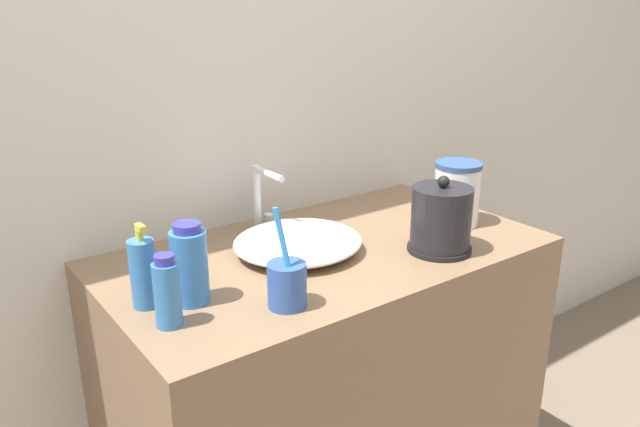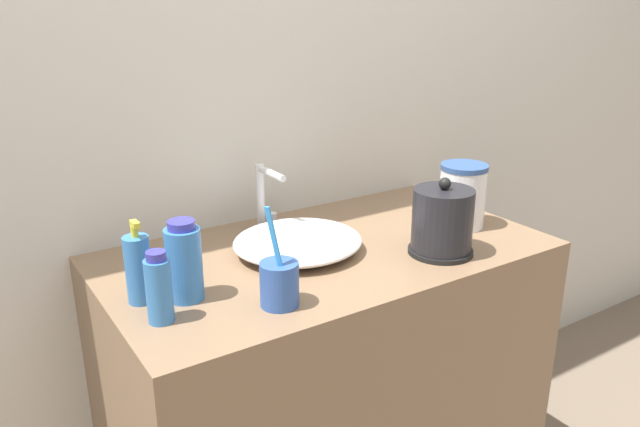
% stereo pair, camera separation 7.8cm
% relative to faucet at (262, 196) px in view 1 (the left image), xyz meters
% --- Properties ---
extents(wall_back, '(6.00, 0.04, 2.60)m').
position_rel_faucet_xyz_m(wall_back, '(0.06, 0.13, 0.35)').
color(wall_back, beige).
rests_on(wall_back, ground_plane).
extents(vanity_counter, '(1.11, 0.62, 0.84)m').
position_rel_faucet_xyz_m(vanity_counter, '(0.06, -0.20, -0.52)').
color(vanity_counter, brown).
rests_on(vanity_counter, ground_plane).
extents(sink_basin, '(0.33, 0.30, 0.06)m').
position_rel_faucet_xyz_m(sink_basin, '(-0.01, -0.18, -0.07)').
color(sink_basin, white).
rests_on(sink_basin, vanity_counter).
extents(faucet, '(0.06, 0.14, 0.18)m').
position_rel_faucet_xyz_m(faucet, '(0.00, 0.00, 0.00)').
color(faucet, silver).
rests_on(faucet, vanity_counter).
extents(electric_kettle, '(0.16, 0.16, 0.19)m').
position_rel_faucet_xyz_m(electric_kettle, '(0.29, -0.37, -0.03)').
color(electric_kettle, black).
rests_on(electric_kettle, vanity_counter).
extents(toothbrush_cup, '(0.08, 0.08, 0.22)m').
position_rel_faucet_xyz_m(toothbrush_cup, '(-0.18, -0.40, -0.05)').
color(toothbrush_cup, '#2D519E').
rests_on(toothbrush_cup, vanity_counter).
extents(lotion_bottle, '(0.05, 0.05, 0.18)m').
position_rel_faucet_xyz_m(lotion_bottle, '(-0.42, -0.22, -0.03)').
color(lotion_bottle, '#3370B7').
rests_on(lotion_bottle, vanity_counter).
extents(shampoo_bottle, '(0.08, 0.08, 0.17)m').
position_rel_faucet_xyz_m(shampoo_bottle, '(-0.33, -0.26, -0.02)').
color(shampoo_bottle, '#3370B7').
rests_on(shampoo_bottle, vanity_counter).
extents(mouthwash_bottle, '(0.05, 0.05, 0.15)m').
position_rel_faucet_xyz_m(mouthwash_bottle, '(-0.41, -0.33, -0.03)').
color(mouthwash_bottle, '#3370B7').
rests_on(mouthwash_bottle, vanity_counter).
extents(water_pitcher, '(0.13, 0.13, 0.18)m').
position_rel_faucet_xyz_m(water_pitcher, '(0.47, -0.26, -0.01)').
color(water_pitcher, silver).
rests_on(water_pitcher, vanity_counter).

